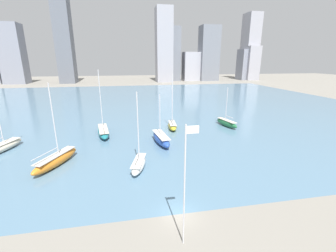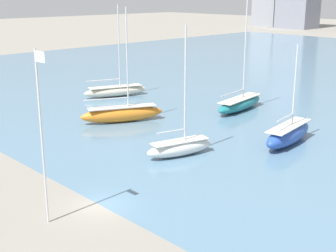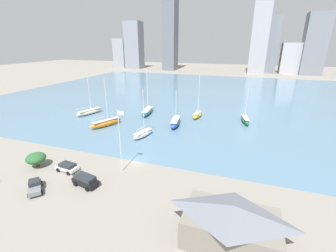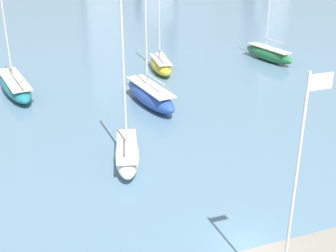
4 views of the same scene
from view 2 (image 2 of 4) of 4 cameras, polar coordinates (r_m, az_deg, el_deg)
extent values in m
plane|color=gray|center=(36.48, -8.09, -9.63)|extent=(500.00, 500.00, 0.00)
cylinder|color=silver|center=(32.57, -15.12, -1.62)|extent=(0.14, 0.14, 12.26)
cube|color=white|center=(30.84, -15.31, 8.14)|extent=(1.10, 0.03, 0.70)
ellipsoid|color=white|center=(46.45, 1.46, -2.70)|extent=(3.67, 7.54, 1.55)
cube|color=silver|center=(46.22, 1.47, -1.85)|extent=(3.01, 6.18, 0.10)
cube|color=#2D2D33|center=(46.59, 1.46, -3.20)|extent=(0.49, 1.31, 0.70)
cylinder|color=silver|center=(45.08, 2.12, 5.11)|extent=(0.18, 0.18, 11.21)
cylinder|color=silver|center=(45.39, 0.37, -0.66)|extent=(0.93, 3.06, 0.14)
ellipsoid|color=beige|center=(73.42, -6.41, 4.23)|extent=(5.44, 10.27, 1.59)
cube|color=beige|center=(73.27, -6.42, 4.80)|extent=(4.46, 8.42, 0.10)
cube|color=#2D2D33|center=(73.51, -6.40, 3.90)|extent=(0.75, 1.77, 0.72)
cylinder|color=silver|center=(72.57, -6.00, 9.66)|extent=(0.18, 0.18, 12.30)
cylinder|color=silver|center=(72.48, -7.93, 5.55)|extent=(1.93, 5.19, 0.14)
ellipsoid|color=#284CA8|center=(51.52, 14.47, -1.02)|extent=(3.66, 9.67, 2.06)
cube|color=silver|center=(51.24, 14.55, 0.03)|extent=(3.00, 7.93, 0.10)
cube|color=#2D2D33|center=(51.68, 14.43, -1.63)|extent=(0.40, 1.70, 0.93)
cylinder|color=silver|center=(50.91, 15.21, 4.86)|extent=(0.18, 0.18, 8.51)
cylinder|color=silver|center=(49.90, 14.10, 1.00)|extent=(0.68, 3.75, 0.14)
ellipsoid|color=#1E757F|center=(65.06, 8.76, 2.66)|extent=(4.04, 10.95, 1.69)
cube|color=beige|center=(64.88, 8.79, 3.34)|extent=(3.31, 8.98, 0.10)
cube|color=#2D2D33|center=(65.17, 8.74, 2.26)|extent=(0.44, 1.93, 0.76)
cylinder|color=silver|center=(64.45, 9.40, 9.45)|extent=(0.18, 0.18, 13.69)
cylinder|color=silver|center=(62.85, 7.91, 4.04)|extent=(1.00, 5.74, 0.14)
ellipsoid|color=orange|center=(58.70, -5.58, 1.44)|extent=(6.22, 10.30, 1.96)
cube|color=#BCB7AD|center=(58.47, -5.61, 2.32)|extent=(5.10, 8.45, 0.10)
cube|color=#2D2D33|center=(58.84, -5.57, 0.94)|extent=(0.94, 1.77, 0.88)
cylinder|color=silver|center=(57.53, -5.01, 8.28)|extent=(0.18, 0.18, 12.06)
cylinder|color=silver|center=(57.79, -7.58, 3.27)|extent=(2.49, 5.13, 0.14)
camera|label=1|loc=(32.41, -50.78, 13.47)|focal=24.00mm
camera|label=3|loc=(20.65, -118.08, 13.95)|focal=24.00mm
camera|label=4|loc=(38.83, -45.92, 14.73)|focal=50.00mm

